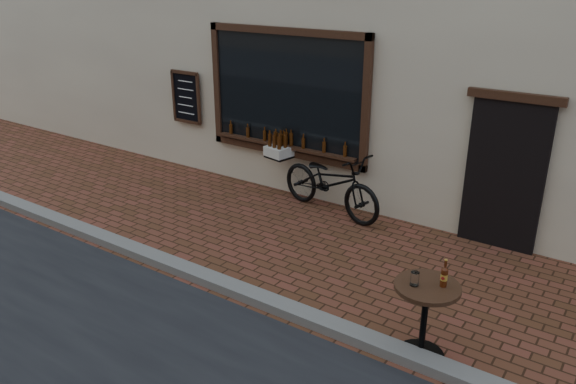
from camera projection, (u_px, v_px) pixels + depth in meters
The scene contains 4 objects.
ground at pixel (255, 312), 6.81m from camera, with size 90.00×90.00×0.00m, color #512D1A.
kerb at pixel (264, 300), 6.94m from camera, with size 90.00×0.25×0.12m, color slate.
cargo_bicycle at pixel (329, 181), 9.42m from camera, with size 2.49×1.15×1.17m.
bistro_table at pixel (426, 306), 5.81m from camera, with size 0.68×0.68×1.17m.
Camera 1 is at (3.60, -4.55, 3.88)m, focal length 35.00 mm.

